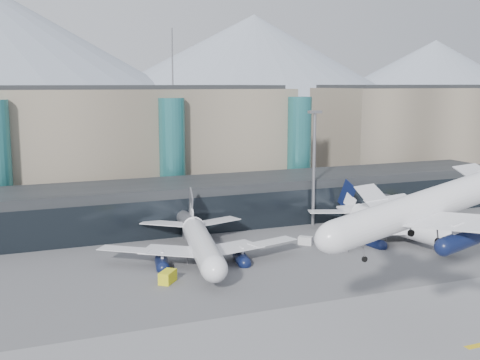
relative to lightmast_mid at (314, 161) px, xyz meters
name	(u,v)px	position (x,y,z in m)	size (l,w,h in m)	color
ground	(291,323)	(-30.00, -48.00, -14.42)	(900.00, 900.00, 0.00)	#515154
concourse	(171,205)	(-30.02, 9.73, -9.45)	(170.00, 27.00, 10.00)	black
terminal_main	(39,148)	(-55.00, 42.00, 1.03)	(130.00, 30.00, 31.00)	gray
terminal_east	(426,133)	(65.00, 42.00, 1.03)	(70.00, 30.00, 31.00)	gray
teal_towers	(89,159)	(-44.99, 26.01, -0.41)	(116.40, 19.40, 46.00)	#297072
mountain_ridge	(68,63)	(-14.03, 332.00, 31.33)	(910.00, 400.00, 110.00)	gray
lightmast_mid	(314,161)	(0.00, 0.00, 0.00)	(3.00, 1.20, 25.60)	slate
hero_jet	(436,196)	(-15.33, -57.82, 3.43)	(33.56, 34.14, 11.02)	silver
jet_parked_mid	(200,234)	(-31.87, -15.49, -9.79)	(37.35, 37.99, 12.25)	silver
jet_parked_right	(387,217)	(8.62, -15.53, -9.97)	(36.17, 36.23, 11.75)	silver
veh_c	(338,246)	(-5.97, -20.64, -13.46)	(3.47, 1.83, 1.93)	#48484D
veh_d	(336,229)	(1.05, -8.17, -13.55)	(3.03, 1.62, 1.73)	#BEBEBE
veh_g	(305,241)	(-9.42, -14.00, -13.63)	(2.70, 1.58, 1.58)	#BEBEBE
veh_h	(168,277)	(-40.79, -25.99, -13.46)	(3.47, 1.82, 1.92)	gold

